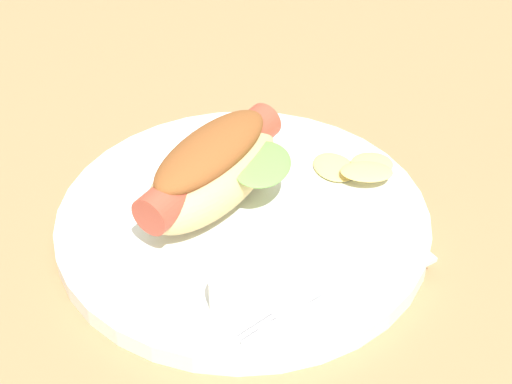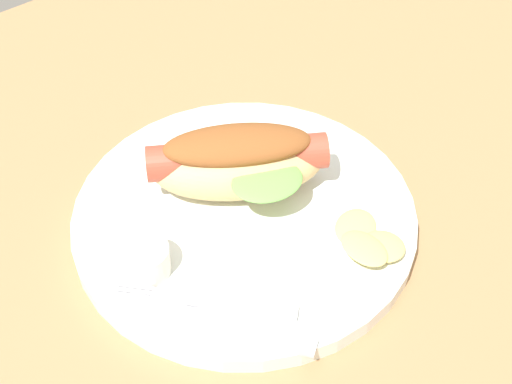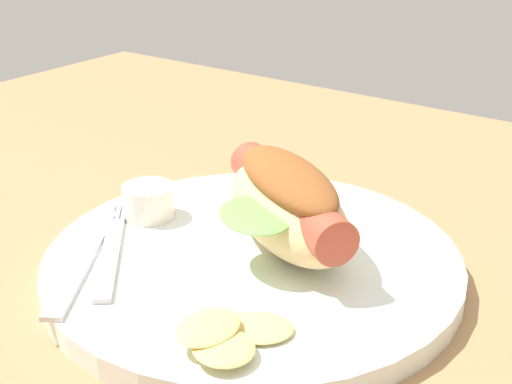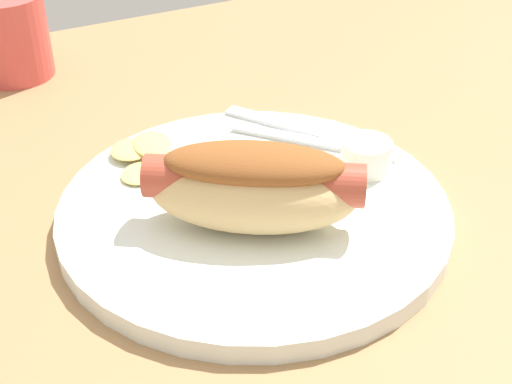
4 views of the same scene
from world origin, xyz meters
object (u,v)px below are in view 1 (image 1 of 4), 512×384
Objects in this scene: hot_dog at (213,165)px; chips_pile at (357,168)px; fork at (321,287)px; knife at (352,293)px; plate at (246,221)px; sauce_ramekin at (234,294)px.

chips_pile is at bearing 139.76° from hot_dog.
knife is at bearing 125.21° from fork.
plate is 7.32× the size of sauce_ramekin.
plate is at bearing -97.60° from fork.
plate is 10.62cm from chips_pile.
knife is (-0.51, -2.14, -0.02)cm from fork.
hot_dog reaches higher than fork.
fork is (1.79, -6.04, -1.08)cm from sauce_ramekin.
hot_dog is 14.95cm from knife.
knife is (-8.74, -7.63, 0.98)cm from plate.
hot_dog reaches higher than sauce_ramekin.
hot_dog is 1.07× the size of knife.
chips_pile is (14.00, -1.48, 0.46)cm from knife.
plate is 9.93cm from fork.
fork is (-8.22, -5.48, 1.00)cm from plate.
hot_dog reaches higher than plate.
chips_pile is (5.26, -9.11, 1.44)cm from plate.
chips_pile is (3.56, -11.70, -2.74)cm from hot_dog.
fork is at bearing -73.48° from sauce_ramekin.
chips_pile reaches higher than plate.
sauce_ramekin is at bearing -24.45° from knife.
plate is 2.52× the size of fork.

